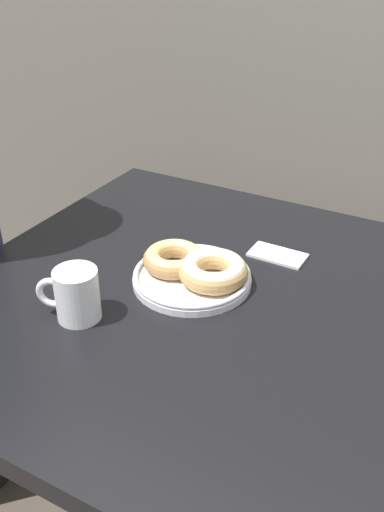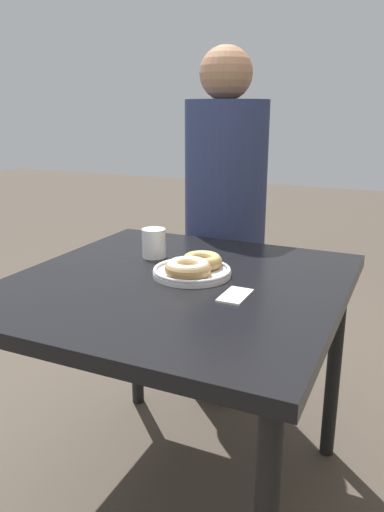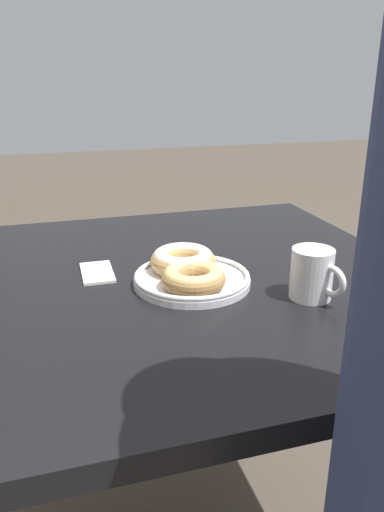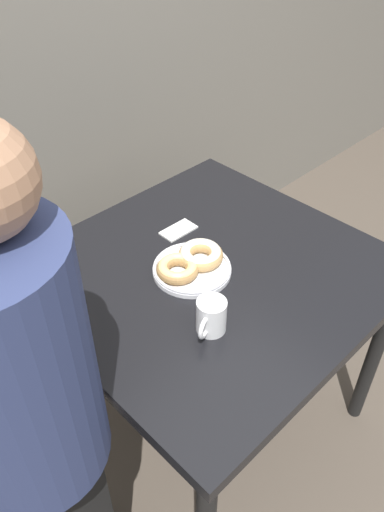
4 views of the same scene
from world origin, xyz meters
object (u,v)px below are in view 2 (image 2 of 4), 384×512
Objects in this scene: donut_plate at (193,267)px; napkin at (235,296)px; coffee_mug at (154,243)px; person_figure at (226,222)px; dining_table at (177,306)px.

donut_plate is 0.20m from napkin.
person_figure is at bearing 172.98° from coffee_mug.
coffee_mug is (-0.17, -0.17, 0.13)m from dining_table.
person_figure reaches higher than dining_table.
donut_plate is at bearing -122.31° from napkin.
dining_table is 0.22m from napkin.
person_figure is at bearing -170.87° from dining_table.
coffee_mug is 0.94× the size of napkin.
dining_table is 8.70× the size of coffee_mug.
coffee_mug is 0.44m from napkin.
coffee_mug reaches higher than dining_table.
person_figure is (-0.50, 0.06, -0.03)m from coffee_mug.
donut_plate reaches higher than dining_table.
dining_table is at bearing 44.19° from coffee_mug.
donut_plate is at bearing 12.49° from person_figure.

